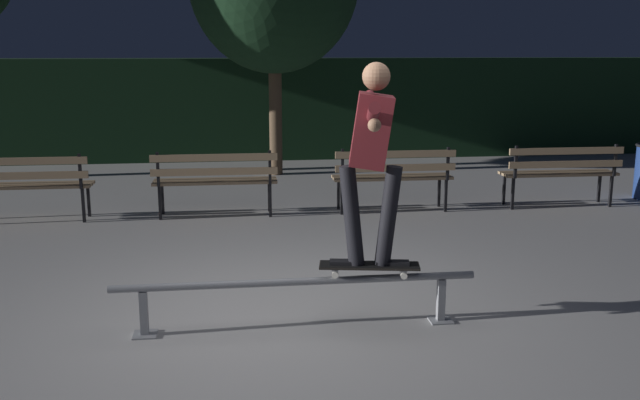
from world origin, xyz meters
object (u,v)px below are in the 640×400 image
object	(u,v)px
park_bench_right_center	(393,172)
park_bench_rightmost	(561,169)
grind_rail	(296,289)
park_bench_left_center	(215,176)
skateboard	(369,266)
park_bench_leftmost	(25,181)
skateboarder	(371,147)

from	to	relation	value
park_bench_right_center	park_bench_rightmost	bearing A→B (deg)	0.00
park_bench_right_center	grind_rail	bearing A→B (deg)	-113.32
park_bench_left_center	park_bench_rightmost	world-z (taller)	same
skateboard	park_bench_leftmost	world-z (taller)	park_bench_leftmost
park_bench_left_center	park_bench_rightmost	xyz separation A→B (m)	(4.70, 0.00, 0.00)
skateboarder	park_bench_right_center	size ratio (longest dim) A/B	0.97
skateboarder	park_bench_rightmost	size ratio (longest dim) A/B	0.97
skateboarder	park_bench_left_center	distance (m)	4.15
skateboarder	park_bench_rightmost	xyz separation A→B (m)	(3.43, 3.85, -0.88)
park_bench_left_center	park_bench_rightmost	size ratio (longest dim) A/B	1.00
park_bench_rightmost	park_bench_right_center	bearing A→B (deg)	180.00
skateboard	park_bench_right_center	bearing A→B (deg)	74.28
skateboard	park_bench_right_center	xyz separation A→B (m)	(1.08, 3.84, 0.05)
grind_rail	skateboarder	distance (m)	1.24
skateboard	skateboarder	size ratio (longest dim) A/B	0.51
skateboard	park_bench_left_center	distance (m)	4.05
park_bench_leftmost	skateboard	bearing A→B (deg)	-46.72
park_bench_left_center	park_bench_right_center	world-z (taller)	same
skateboard	park_bench_leftmost	size ratio (longest dim) A/B	0.50
skateboard	park_bench_leftmost	bearing A→B (deg)	133.28
park_bench_left_center	park_bench_right_center	bearing A→B (deg)	0.00
park_bench_leftmost	park_bench_left_center	distance (m)	2.35
park_bench_left_center	park_bench_rightmost	distance (m)	4.70
skateboard	park_bench_right_center	size ratio (longest dim) A/B	0.50
grind_rail	park_bench_right_center	bearing A→B (deg)	66.68
park_bench_rightmost	skateboard	bearing A→B (deg)	-131.77
grind_rail	skateboarder	size ratio (longest dim) A/B	1.82
skateboard	park_bench_rightmost	size ratio (longest dim) A/B	0.50
grind_rail	park_bench_right_center	distance (m)	4.19
grind_rail	skateboard	size ratio (longest dim) A/B	3.54
skateboarder	park_bench_rightmost	distance (m)	5.23
park_bench_left_center	skateboard	bearing A→B (deg)	-71.73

